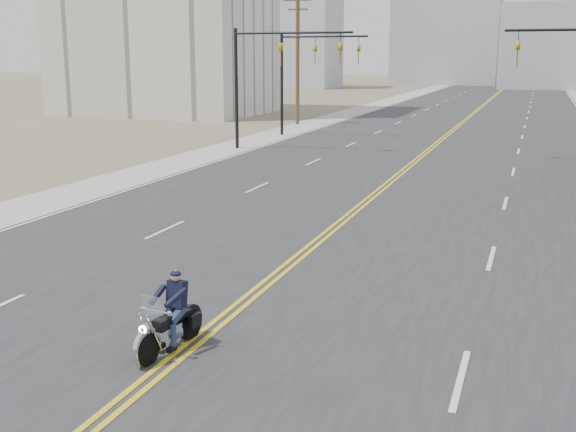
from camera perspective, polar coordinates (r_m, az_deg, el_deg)
The scene contains 10 objects.
road at distance 78.13m, azimuth 14.80°, elevation 8.13°, with size 20.00×200.00×0.01m, color #303033.
sidewalk_left at distance 79.83m, azimuth 6.47°, elevation 8.55°, with size 3.00×200.00×0.01m, color #A5A5A0.
traffic_mast_left at distance 42.42m, azimuth -1.56°, elevation 11.87°, with size 7.10×0.26×7.00m.
traffic_mast_far at distance 50.09m, azimuth 1.36°, elevation 11.89°, with size 6.10×0.26×7.00m.
utility_pole_left at distance 58.69m, azimuth 0.76°, elevation 12.58°, with size 2.20×0.30×10.50m.
haze_bldg_a at distance 129.48m, azimuth 0.63°, elevation 14.98°, with size 14.00×12.00×22.00m, color #B7BCC6.
haze_bldg_b at distance 132.74m, azimuth 20.44°, elevation 12.43°, with size 18.00×14.00×14.00m, color #ADB2B7.
haze_bldg_d at distance 148.99m, azimuth 12.56°, elevation 15.14°, with size 20.00×15.00×26.00m, color #ADB2B7.
haze_bldg_f at distance 148.66m, azimuth -3.14°, elevation 13.49°, with size 12.00×12.00×16.00m, color #ADB2B7.
motorcyclist at distance 13.62m, azimuth -9.40°, elevation -7.61°, with size 0.83×1.94×1.51m, color black, non-canonical shape.
Camera 1 is at (5.94, -7.71, 5.40)m, focal length 45.00 mm.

